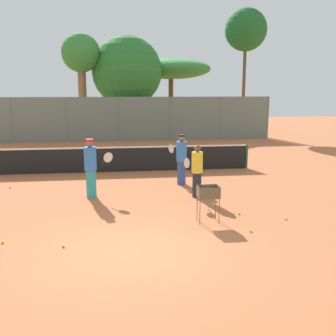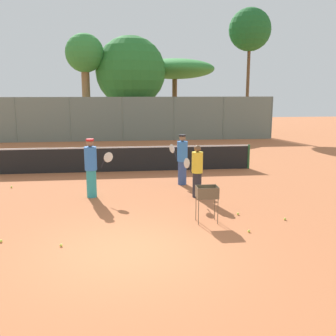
{
  "view_description": "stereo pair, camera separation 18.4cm",
  "coord_description": "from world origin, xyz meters",
  "px_view_note": "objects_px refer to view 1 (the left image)",
  "views": [
    {
      "loc": [
        -0.21,
        -7.94,
        3.45
      ],
      "look_at": [
        1.38,
        4.15,
        1.0
      ],
      "focal_mm": 42.0,
      "sensor_mm": 36.0,
      "label": 1
    },
    {
      "loc": [
        -0.03,
        -7.96,
        3.45
      ],
      "look_at": [
        1.38,
        4.15,
        1.0
      ],
      "focal_mm": 42.0,
      "sensor_mm": 36.0,
      "label": 2
    }
  ],
  "objects_px": {
    "player_white_outfit": "(181,159)",
    "parked_car": "(127,127)",
    "player_yellow_shirt": "(91,167)",
    "ball_cart": "(208,195)",
    "player_red_cap": "(197,171)",
    "tennis_net": "(122,159)"
  },
  "relations": [
    {
      "from": "tennis_net",
      "to": "ball_cart",
      "type": "xyz_separation_m",
      "value": [
        2.12,
        -6.81,
        0.18
      ]
    },
    {
      "from": "tennis_net",
      "to": "ball_cart",
      "type": "height_order",
      "value": "tennis_net"
    },
    {
      "from": "tennis_net",
      "to": "parked_car",
      "type": "bearing_deg",
      "value": 87.27
    },
    {
      "from": "tennis_net",
      "to": "ball_cart",
      "type": "distance_m",
      "value": 7.14
    },
    {
      "from": "player_red_cap",
      "to": "parked_car",
      "type": "height_order",
      "value": "player_red_cap"
    },
    {
      "from": "player_red_cap",
      "to": "player_yellow_shirt",
      "type": "xyz_separation_m",
      "value": [
        -3.38,
        0.41,
        0.11
      ]
    },
    {
      "from": "ball_cart",
      "to": "player_yellow_shirt",
      "type": "bearing_deg",
      "value": 138.1
    },
    {
      "from": "player_red_cap",
      "to": "player_yellow_shirt",
      "type": "relative_size",
      "value": 0.9
    },
    {
      "from": "player_white_outfit",
      "to": "player_yellow_shirt",
      "type": "xyz_separation_m",
      "value": [
        -3.17,
        -1.38,
        0.03
      ]
    },
    {
      "from": "player_yellow_shirt",
      "to": "ball_cart",
      "type": "xyz_separation_m",
      "value": [
        3.18,
        -2.85,
        -0.25
      ]
    },
    {
      "from": "tennis_net",
      "to": "player_yellow_shirt",
      "type": "distance_m",
      "value": 4.12
    },
    {
      "from": "ball_cart",
      "to": "tennis_net",
      "type": "bearing_deg",
      "value": 107.31
    },
    {
      "from": "player_white_outfit",
      "to": "parked_car",
      "type": "height_order",
      "value": "player_white_outfit"
    },
    {
      "from": "player_white_outfit",
      "to": "player_red_cap",
      "type": "xyz_separation_m",
      "value": [
        0.21,
        -1.8,
        -0.08
      ]
    },
    {
      "from": "tennis_net",
      "to": "player_white_outfit",
      "type": "bearing_deg",
      "value": -50.59
    },
    {
      "from": "player_white_outfit",
      "to": "player_yellow_shirt",
      "type": "height_order",
      "value": "player_yellow_shirt"
    },
    {
      "from": "tennis_net",
      "to": "player_red_cap",
      "type": "bearing_deg",
      "value": -61.98
    },
    {
      "from": "player_white_outfit",
      "to": "parked_car",
      "type": "relative_size",
      "value": 0.44
    },
    {
      "from": "player_red_cap",
      "to": "parked_car",
      "type": "distance_m",
      "value": 17.34
    },
    {
      "from": "player_yellow_shirt",
      "to": "tennis_net",
      "type": "bearing_deg",
      "value": 77.14
    },
    {
      "from": "player_white_outfit",
      "to": "parked_car",
      "type": "xyz_separation_m",
      "value": [
        -1.5,
        15.46,
        -0.29
      ]
    },
    {
      "from": "ball_cart",
      "to": "parked_car",
      "type": "bearing_deg",
      "value": 94.38
    }
  ]
}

